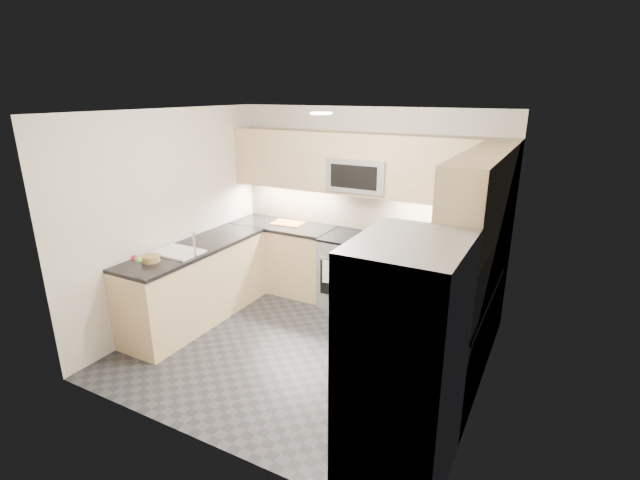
{
  "coord_description": "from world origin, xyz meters",
  "views": [
    {
      "loc": [
        2.24,
        -3.84,
        2.69
      ],
      "look_at": [
        0.0,
        0.35,
        1.15
      ],
      "focal_mm": 26.0,
      "sensor_mm": 36.0,
      "label": 1
    }
  ],
  "objects_px": {
    "gas_range": "(354,272)",
    "utensil_bowl": "(474,250)",
    "refrigerator": "(404,366)",
    "microwave": "(360,174)",
    "fruit_basket": "(151,258)",
    "cutting_board": "(288,223)"
  },
  "relations": [
    {
      "from": "refrigerator",
      "to": "microwave",
      "type": "bearing_deg",
      "value": 119.62
    },
    {
      "from": "refrigerator",
      "to": "utensil_bowl",
      "type": "bearing_deg",
      "value": 89.52
    },
    {
      "from": "utensil_bowl",
      "to": "cutting_board",
      "type": "bearing_deg",
      "value": 175.57
    },
    {
      "from": "cutting_board",
      "to": "fruit_basket",
      "type": "bearing_deg",
      "value": -104.54
    },
    {
      "from": "microwave",
      "to": "fruit_basket",
      "type": "distance_m",
      "value": 2.63
    },
    {
      "from": "gas_range",
      "to": "cutting_board",
      "type": "xyz_separation_m",
      "value": [
        -1.04,
        0.09,
        0.49
      ]
    },
    {
      "from": "fruit_basket",
      "to": "cutting_board",
      "type": "bearing_deg",
      "value": 75.46
    },
    {
      "from": "utensil_bowl",
      "to": "fruit_basket",
      "type": "xyz_separation_m",
      "value": [
        -3.02,
        -1.76,
        -0.05
      ]
    },
    {
      "from": "cutting_board",
      "to": "microwave",
      "type": "bearing_deg",
      "value": 2.14
    },
    {
      "from": "microwave",
      "to": "fruit_basket",
      "type": "relative_size",
      "value": 3.96
    },
    {
      "from": "gas_range",
      "to": "microwave",
      "type": "height_order",
      "value": "microwave"
    },
    {
      "from": "gas_range",
      "to": "fruit_basket",
      "type": "height_order",
      "value": "fruit_basket"
    },
    {
      "from": "utensil_bowl",
      "to": "cutting_board",
      "type": "relative_size",
      "value": 0.74
    },
    {
      "from": "refrigerator",
      "to": "cutting_board",
      "type": "bearing_deg",
      "value": 134.8
    },
    {
      "from": "cutting_board",
      "to": "fruit_basket",
      "type": "distance_m",
      "value": 2.02
    },
    {
      "from": "utensil_bowl",
      "to": "refrigerator",
      "type": "bearing_deg",
      "value": -90.48
    },
    {
      "from": "gas_range",
      "to": "utensil_bowl",
      "type": "height_order",
      "value": "utensil_bowl"
    },
    {
      "from": "refrigerator",
      "to": "cutting_board",
      "type": "height_order",
      "value": "refrigerator"
    },
    {
      "from": "utensil_bowl",
      "to": "fruit_basket",
      "type": "relative_size",
      "value": 1.63
    },
    {
      "from": "microwave",
      "to": "utensil_bowl",
      "type": "distance_m",
      "value": 1.63
    },
    {
      "from": "fruit_basket",
      "to": "gas_range",
      "type": "bearing_deg",
      "value": 50.32
    },
    {
      "from": "cutting_board",
      "to": "refrigerator",
      "type": "bearing_deg",
      "value": -45.2
    }
  ]
}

